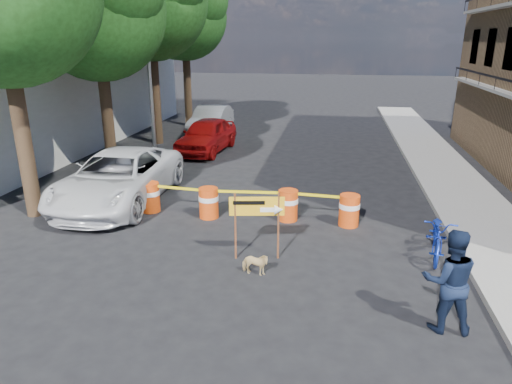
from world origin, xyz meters
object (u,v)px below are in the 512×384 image
at_px(sedan_silver, 211,120).
at_px(barrel_far_left, 150,196).
at_px(barrel_mid_right, 288,205).
at_px(dog, 255,264).
at_px(bicycle, 440,216).
at_px(detour_sign, 263,212).
at_px(pedestrian, 449,281).
at_px(barrel_far_right, 349,210).
at_px(barrel_mid_left, 209,202).
at_px(sedan_red, 206,135).
at_px(suv_white, 118,178).

bearing_deg(sedan_silver, barrel_far_left, -83.72).
bearing_deg(barrel_mid_right, dog, -96.35).
relative_size(barrel_mid_right, bicycle, 0.44).
height_order(detour_sign, sedan_silver, detour_sign).
bearing_deg(barrel_far_left, pedestrian, -32.18).
distance_m(barrel_mid_right, pedestrian, 5.81).
xyz_separation_m(barrel_far_right, dog, (-2.10, -3.25, -0.20)).
distance_m(barrel_far_left, bicycle, 8.16).
distance_m(barrel_mid_left, bicycle, 6.29).
bearing_deg(pedestrian, barrel_mid_right, -55.93).
xyz_separation_m(barrel_far_right, pedestrian, (1.60, -4.61, 0.50)).
relative_size(barrel_far_left, bicycle, 0.44).
xyz_separation_m(barrel_mid_left, barrel_mid_right, (2.31, 0.19, 0.00)).
bearing_deg(barrel_mid_right, barrel_far_right, -4.14).
bearing_deg(dog, barrel_far_left, 55.48).
bearing_deg(detour_sign, barrel_mid_right, 72.44).
bearing_deg(barrel_far_left, bicycle, -11.91).
bearing_deg(barrel_far_right, barrel_mid_left, -179.04).
xyz_separation_m(barrel_far_left, bicycle, (7.96, -1.68, 0.56)).
bearing_deg(sedan_silver, barrel_far_right, -58.90).
bearing_deg(detour_sign, sedan_red, 102.21).
height_order(barrel_mid_right, pedestrian, pedestrian).
bearing_deg(barrel_mid_right, pedestrian, -54.88).
bearing_deg(suv_white, barrel_far_right, -6.82).
xyz_separation_m(barrel_mid_right, barrel_far_right, (1.73, -0.13, 0.00)).
bearing_deg(barrel_mid_left, bicycle, -13.79).
relative_size(barrel_far_left, pedestrian, 0.46).
relative_size(detour_sign, sedan_silver, 0.36).
distance_m(detour_sign, sedan_red, 11.18).
distance_m(detour_sign, sedan_silver, 15.28).
xyz_separation_m(barrel_far_left, sedan_red, (-0.42, 7.78, 0.30)).
distance_m(barrel_mid_right, dog, 3.40).
bearing_deg(bicycle, sedan_red, 141.66).
xyz_separation_m(suv_white, sedan_red, (0.88, 7.16, -0.04)).
height_order(barrel_far_left, pedestrian, pedestrian).
xyz_separation_m(barrel_mid_right, detour_sign, (-0.32, -2.54, 0.73)).
distance_m(barrel_mid_right, bicycle, 4.18).
height_order(barrel_mid_right, sedan_red, sedan_red).
distance_m(barrel_mid_left, sedan_red, 8.30).
height_order(barrel_far_left, barrel_far_right, same).
relative_size(barrel_far_left, barrel_mid_left, 1.00).
relative_size(barrel_mid_right, dog, 1.42).
xyz_separation_m(detour_sign, bicycle, (4.10, 0.85, -0.17)).
distance_m(dog, sedan_red, 11.94).
relative_size(barrel_far_right, suv_white, 0.15).
bearing_deg(suv_white, detour_sign, -32.41).
relative_size(barrel_far_right, sedan_red, 0.20).
relative_size(dog, suv_white, 0.11).
bearing_deg(barrel_far_right, sedan_silver, 121.08).
distance_m(pedestrian, sedan_red, 14.81).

